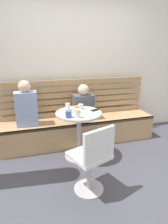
{
  "coord_description": "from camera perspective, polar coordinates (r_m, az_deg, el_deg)",
  "views": [
    {
      "loc": [
        -0.82,
        -1.89,
        1.63
      ],
      "look_at": [
        -0.07,
        0.66,
        0.75
      ],
      "focal_mm": 30.96,
      "sensor_mm": 36.0,
      "label": 1
    }
  ],
  "objects": [
    {
      "name": "person_child_left",
      "position": [
        3.35,
        -0.17,
        2.38
      ],
      "size": [
        0.34,
        0.22,
        0.62
      ],
      "color": "#4C515B",
      "rests_on": "booth_bench"
    },
    {
      "name": "cup_glass_tall",
      "position": [
        2.59,
        -1.85,
        -0.39
      ],
      "size": [
        0.07,
        0.07,
        0.12
      ],
      "primitive_type": "cylinder",
      "color": "silver",
      "rests_on": "cafe_table"
    },
    {
      "name": "ground",
      "position": [
        2.63,
        5.9,
        -20.13
      ],
      "size": [
        8.0,
        8.0,
        0.0
      ],
      "primitive_type": "plane",
      "color": "#42424C"
    },
    {
      "name": "booth_bench",
      "position": [
        3.49,
        -1.4,
        -5.47
      ],
      "size": [
        2.7,
        0.52,
        0.44
      ],
      "color": "tan",
      "rests_on": "ground"
    },
    {
      "name": "cafe_table",
      "position": [
        2.9,
        -1.55,
        -4.23
      ],
      "size": [
        0.68,
        0.68,
        0.74
      ],
      "color": "#ADADB2",
      "rests_on": "ground"
    },
    {
      "name": "cup_glass_short",
      "position": [
        2.95,
        -1.0,
        1.57
      ],
      "size": [
        0.08,
        0.08,
        0.08
      ],
      "primitive_type": "cylinder",
      "color": "silver",
      "rests_on": "cafe_table"
    },
    {
      "name": "cup_mug_blue",
      "position": [
        2.6,
        -4.61,
        -0.65
      ],
      "size": [
        0.08,
        0.08,
        0.09
      ],
      "primitive_type": "cylinder",
      "color": "#3D5B9E",
      "rests_on": "cafe_table"
    },
    {
      "name": "white_chair",
      "position": [
        2.22,
        2.55,
        -13.42
      ],
      "size": [
        0.51,
        0.51,
        0.85
      ],
      "color": "#ADADB2",
      "rests_on": "ground"
    },
    {
      "name": "cup_tumbler_orange",
      "position": [
        2.79,
        -2.14,
        0.77
      ],
      "size": [
        0.07,
        0.07,
        0.1
      ],
      "primitive_type": "cylinder",
      "color": "orange",
      "rests_on": "cafe_table"
    },
    {
      "name": "cup_water_clear",
      "position": [
        2.91,
        -4.85,
        1.53
      ],
      "size": [
        0.07,
        0.07,
        0.11
      ],
      "primitive_type": "cylinder",
      "color": "white",
      "rests_on": "cafe_table"
    },
    {
      "name": "phone_on_table",
      "position": [
        2.91,
        3.24,
        0.57
      ],
      "size": [
        0.16,
        0.12,
        0.01
      ],
      "primitive_type": "cube",
      "rotation": [
        0.0,
        0.0,
        2.03
      ],
      "color": "black",
      "rests_on": "cafe_table"
    },
    {
      "name": "person_adult",
      "position": [
        3.19,
        -16.7,
        1.81
      ],
      "size": [
        0.34,
        0.22,
        0.73
      ],
      "color": "#8C9EC6",
      "rests_on": "booth_bench"
    },
    {
      "name": "back_wall",
      "position": [
        3.63,
        -3.43,
        15.44
      ],
      "size": [
        5.2,
        0.1,
        2.9
      ],
      "primitive_type": "cube",
      "color": "white",
      "rests_on": "ground"
    },
    {
      "name": "plate_small",
      "position": [
        2.77,
        1.0,
        -0.3
      ],
      "size": [
        0.17,
        0.17,
        0.01
      ],
      "primitive_type": "cylinder",
      "color": "white",
      "rests_on": "cafe_table"
    },
    {
      "name": "booth_backrest",
      "position": [
        3.54,
        -2.49,
        4.35
      ],
      "size": [
        2.65,
        0.04,
        0.67
      ],
      "color": "#A68157",
      "rests_on": "booth_bench"
    }
  ]
}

